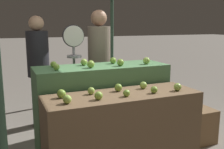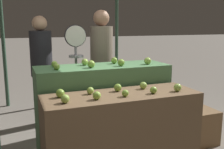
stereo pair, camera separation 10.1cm
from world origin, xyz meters
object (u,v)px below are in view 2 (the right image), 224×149
Objects in this scene: person_vendor_at_scale at (102,61)px; person_customer_left at (42,63)px; wooden_crate_side at (196,126)px; produce_scale at (76,56)px.

person_customer_left is at bearing -27.65° from person_vendor_at_scale.
person_customer_left is 2.47m from wooden_crate_side.
person_customer_left reaches higher than wooden_crate_side.
person_vendor_at_scale is at bearing 137.07° from wooden_crate_side.
person_vendor_at_scale reaches higher than wooden_crate_side.
person_vendor_at_scale reaches higher than produce_scale.
wooden_crate_side is (1.87, -1.42, -0.77)m from person_customer_left.
person_vendor_at_scale is 3.86× the size of wooden_crate_side.
wooden_crate_side is at bearing 147.92° from person_customer_left.
produce_scale is at bearing 21.47° from person_vendor_at_scale.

